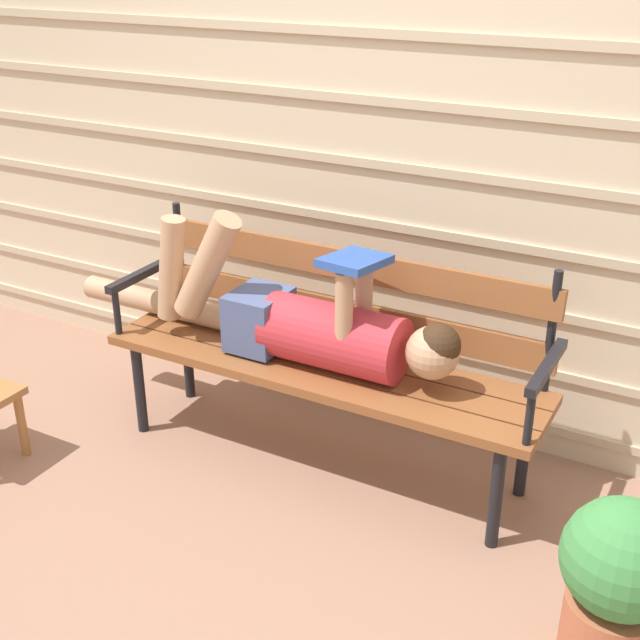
# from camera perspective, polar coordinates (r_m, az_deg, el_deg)

# --- Properties ---
(ground_plane) EXTENTS (12.00, 12.00, 0.00)m
(ground_plane) POSITION_cam_1_polar(r_m,az_deg,el_deg) (3.28, -1.35, -10.87)
(ground_plane) COLOR #936B56
(house_siding) EXTENTS (4.87, 0.08, 2.19)m
(house_siding) POSITION_cam_1_polar(r_m,az_deg,el_deg) (3.35, 4.25, 10.67)
(house_siding) COLOR beige
(house_siding) RESTS_ON ground
(park_bench) EXTENTS (1.73, 0.44, 0.89)m
(park_bench) POSITION_cam_1_polar(r_m,az_deg,el_deg) (3.19, 0.57, -1.64)
(park_bench) COLOR brown
(park_bench) RESTS_ON ground
(reclining_person) EXTENTS (1.73, 0.27, 0.56)m
(reclining_person) POSITION_cam_1_polar(r_m,az_deg,el_deg) (3.13, -1.44, -0.07)
(reclining_person) COLOR #B72D38
(potted_plant) EXTENTS (0.33, 0.33, 0.56)m
(potted_plant) POSITION_cam_1_polar(r_m,az_deg,el_deg) (2.51, 19.64, -16.57)
(potted_plant) COLOR #AD5B3D
(potted_plant) RESTS_ON ground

